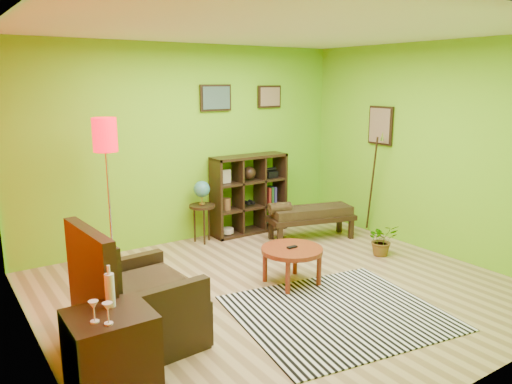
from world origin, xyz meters
TOP-DOWN VIEW (x-y plane):
  - ground at (0.00, 0.00)m, footprint 5.00×5.00m
  - room_shell at (-0.09, 0.01)m, footprint 5.04×4.54m
  - zebra_rug at (0.13, -0.78)m, footprint 2.22×2.03m
  - coffee_table at (0.21, 0.08)m, footprint 0.70×0.70m
  - armchair at (-1.78, -0.22)m, footprint 1.00×1.00m
  - side_cabinet at (-2.20, -0.90)m, footprint 0.58×0.53m
  - floor_lamp at (-1.43, 1.44)m, footprint 0.28×0.28m
  - globe_table at (0.07, 1.99)m, footprint 0.37×0.37m
  - cube_shelf at (0.91, 2.03)m, footprint 1.20×0.35m
  - bench at (1.44, 1.25)m, footprint 1.35×0.77m
  - potted_plant at (1.80, 0.16)m, footprint 0.52×0.54m

SIDE VIEW (x-z plane):
  - ground at x=0.00m, z-range 0.00..0.00m
  - zebra_rug at x=0.13m, z-range 0.00..0.01m
  - potted_plant at x=1.80m, z-range 0.00..0.34m
  - armchair at x=-1.78m, z-range -0.22..0.91m
  - side_cabinet at x=-2.20m, z-range -0.15..0.85m
  - coffee_table at x=0.21m, z-range 0.15..0.60m
  - bench at x=1.44m, z-range 0.08..0.67m
  - cube_shelf at x=0.91m, z-range 0.00..1.20m
  - globe_table at x=0.07m, z-range 0.23..1.14m
  - floor_lamp at x=-1.43m, z-range 0.59..2.47m
  - room_shell at x=-0.09m, z-range 0.39..3.21m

